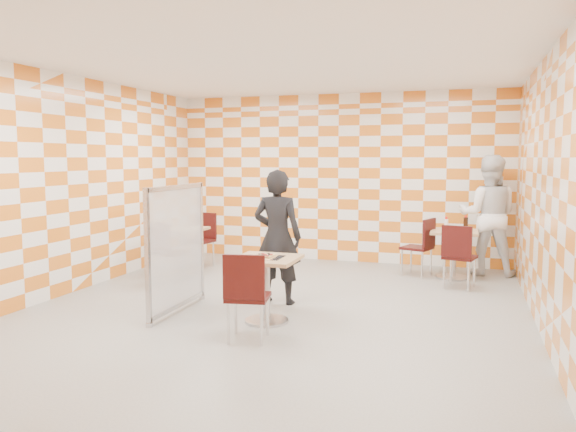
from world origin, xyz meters
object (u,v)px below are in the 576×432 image
Objects in this scene: empty_table at (181,243)px; man_dark at (277,237)px; chair_second_side at (422,242)px; sport_bottle at (446,224)px; soda_bottle at (466,224)px; chair_main_front at (246,290)px; chair_empty_near at (164,248)px; second_table at (454,246)px; chair_empty_far at (202,235)px; main_table at (267,278)px; chair_second_front at (458,252)px; partition at (177,248)px; man_white at (488,215)px.

man_dark is at bearing -30.73° from empty_table.
sport_bottle reaches higher than chair_second_side.
soda_bottle is at bearing -135.00° from man_dark.
chair_main_front is 4.45m from soda_bottle.
chair_empty_near reaches higher than empty_table.
man_dark is at bearing -126.89° from chair_second_side.
second_table is 4.16m from chair_empty_far.
main_table is at bearing -124.04° from soda_bottle.
main_table is 1.00× the size of second_table.
chair_main_front is at bearing -123.13° from chair_second_front.
chair_second_front is at bearing 56.87° from chair_main_front.
empty_table is 0.69m from chair_empty_near.
sport_bottle reaches higher than chair_empty_far.
chair_second_side and chair_empty_far have the same top height.
man_dark reaches higher than chair_main_front.
chair_second_front and chair_second_side have the same top height.
chair_main_front is 1.00× the size of chair_second_side.
second_table is at bearing 43.55° from partition.
man_dark is (-2.21, -1.48, 0.32)m from chair_second_front.
chair_main_front is at bearing -114.59° from sport_bottle.
man_white is at bearing 43.67° from partition.
chair_main_front is at bearing -86.06° from main_table.
empty_table is 3.26× the size of soda_bottle.
second_table is 0.48× the size of partition.
man_dark is 3.79m from man_white.
sport_bottle is 0.87× the size of soda_bottle.
chair_second_front is (0.07, -0.75, 0.04)m from second_table.
chair_main_front is at bearing -33.64° from partition.
partition reaches higher than soda_bottle.
chair_second_side is at bearing -169.10° from soda_bottle.
main_table is 0.81× the size of chair_second_front.
soda_bottle is at bearing 55.96° from main_table.
second_table is 0.81× the size of chair_empty_far.
man_white is 0.53m from soda_bottle.
soda_bottle reaches higher than chair_empty_far.
main_table is 0.39× the size of man_white.
chair_main_front is 0.54× the size of man_dark.
chair_main_front is at bearing -110.96° from chair_second_side.
empty_table is 3.58m from chair_main_front.
chair_second_front is at bearing -96.00° from soda_bottle.
chair_empty_far is 2.81m from man_dark.
soda_bottle is (2.14, 3.17, 0.34)m from main_table.
man_dark is (1.02, 0.77, 0.07)m from partition.
chair_empty_far reaches higher than second_table.
partition is (-1.18, 0.07, 0.28)m from main_table.
chair_main_front is (2.24, -2.80, 0.04)m from empty_table.
man_white reaches higher than man_dark.
chair_empty_near reaches higher than second_table.
chair_main_front is (0.05, -0.75, 0.04)m from main_table.
chair_empty_near is at bearing 27.11° from man_white.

